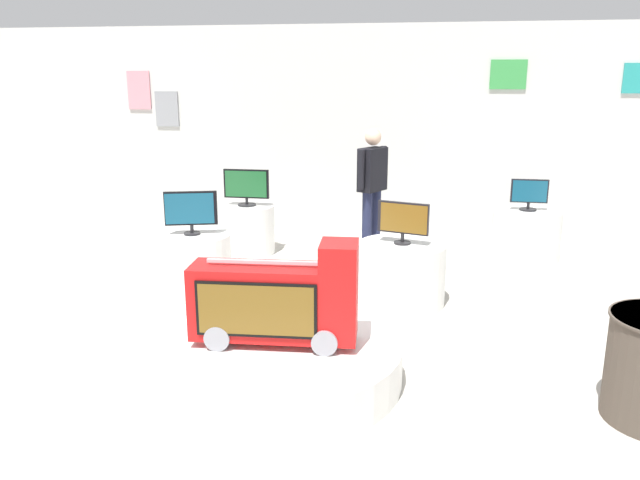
# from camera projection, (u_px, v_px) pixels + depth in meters

# --- Properties ---
(ground_plane) EXTENTS (30.00, 30.00, 0.00)m
(ground_plane) POSITION_uv_depth(u_px,v_px,m) (308.00, 361.00, 4.98)
(ground_plane) COLOR #B2ADA3
(back_wall_display) EXTENTS (12.88, 0.13, 2.86)m
(back_wall_display) POSITION_uv_depth(u_px,v_px,m) (367.00, 131.00, 8.81)
(back_wall_display) COLOR silver
(back_wall_display) RESTS_ON ground
(main_display_pedestal) EXTENTS (1.86, 1.86, 0.30)m
(main_display_pedestal) POSITION_uv_depth(u_px,v_px,m) (275.00, 361.00, 4.64)
(main_display_pedestal) COLOR white
(main_display_pedestal) RESTS_ON ground
(novelty_firetruck_tv) EXTENTS (1.21, 0.46, 0.77)m
(novelty_firetruck_tv) POSITION_uv_depth(u_px,v_px,m) (277.00, 302.00, 4.51)
(novelty_firetruck_tv) COLOR gray
(novelty_firetruck_tv) RESTS_ON main_display_pedestal
(display_pedestal_left_rear) EXTENTS (0.68, 0.68, 0.61)m
(display_pedestal_left_rear) POSITION_uv_depth(u_px,v_px,m) (248.00, 229.00, 7.95)
(display_pedestal_left_rear) COLOR white
(display_pedestal_left_rear) RESTS_ON ground
(tv_on_left_rear) EXTENTS (0.57, 0.23, 0.45)m
(tv_on_left_rear) POSITION_uv_depth(u_px,v_px,m) (246.00, 186.00, 7.81)
(tv_on_left_rear) COLOR black
(tv_on_left_rear) RESTS_ON display_pedestal_left_rear
(display_pedestal_center_rear) EXTENTS (0.85, 0.85, 0.61)m
(display_pedestal_center_rear) POSITION_uv_depth(u_px,v_px,m) (401.00, 274.00, 6.17)
(display_pedestal_center_rear) COLOR white
(display_pedestal_center_rear) RESTS_ON ground
(tv_on_center_rear) EXTENTS (0.49, 0.18, 0.41)m
(tv_on_center_rear) POSITION_uv_depth(u_px,v_px,m) (403.00, 220.00, 6.03)
(tv_on_center_rear) COLOR black
(tv_on_center_rear) RESTS_ON display_pedestal_center_rear
(display_pedestal_right_rear) EXTENTS (0.82, 0.82, 0.61)m
(display_pedestal_right_rear) POSITION_uv_depth(u_px,v_px,m) (526.00, 235.00, 7.67)
(display_pedestal_right_rear) COLOR white
(display_pedestal_right_rear) RESTS_ON ground
(tv_on_right_rear) EXTENTS (0.43, 0.20, 0.38)m
(tv_on_right_rear) POSITION_uv_depth(u_px,v_px,m) (529.00, 194.00, 7.54)
(tv_on_right_rear) COLOR black
(tv_on_right_rear) RESTS_ON display_pedestal_right_rear
(display_pedestal_far_right) EXTENTS (0.78, 0.78, 0.61)m
(display_pedestal_far_right) POSITION_uv_depth(u_px,v_px,m) (194.00, 263.00, 6.53)
(display_pedestal_far_right) COLOR white
(display_pedestal_far_right) RESTS_ON ground
(tv_on_far_right) EXTENTS (0.52, 0.19, 0.45)m
(tv_on_far_right) POSITION_uv_depth(u_px,v_px,m) (191.00, 210.00, 6.38)
(tv_on_far_right) COLOR black
(tv_on_far_right) RESTS_ON display_pedestal_far_right
(shopper_browsing_near_truck) EXTENTS (0.36, 0.50, 1.57)m
(shopper_browsing_near_truck) POSITION_uv_depth(u_px,v_px,m) (372.00, 182.00, 7.73)
(shopper_browsing_near_truck) COLOR #1E233F
(shopper_browsing_near_truck) RESTS_ON ground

